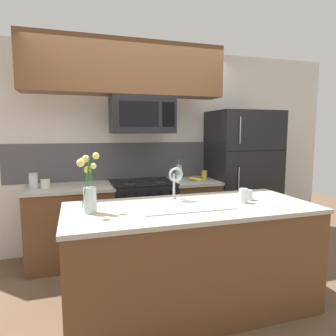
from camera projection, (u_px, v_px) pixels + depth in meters
ground_plane at (163, 289)px, 2.93m from camera, size 10.00×10.00×0.00m
rear_partition at (158, 149)px, 4.08m from camera, size 5.20×0.10×2.60m
splash_band at (137, 161)px, 3.96m from camera, size 3.23×0.01×0.48m
back_counter_left at (71, 225)px, 3.48m from camera, size 0.98×0.65×0.91m
back_counter_right at (193, 214)px, 3.93m from camera, size 0.61×0.65×0.91m
stove_range at (143, 218)px, 3.73m from camera, size 0.76×0.64×0.93m
microwave at (142, 115)px, 3.56m from camera, size 0.74×0.40×0.44m
upper_cabinet_band at (126, 68)px, 3.41m from camera, size 2.28×0.34×0.60m
refrigerator at (241, 178)px, 4.11m from camera, size 0.87×0.74×1.80m
storage_jar_tall at (34, 181)px, 3.31m from camera, size 0.09×0.09×0.17m
storage_jar_medium at (45, 183)px, 3.32m from camera, size 0.10×0.10×0.12m
banana_bunch at (196, 179)px, 3.82m from camera, size 0.19×0.13×0.08m
french_press at (179, 172)px, 3.87m from camera, size 0.09×0.09×0.27m
coffee_tin at (204, 175)px, 3.97m from camera, size 0.08×0.08×0.11m
island_counter at (191, 257)px, 2.59m from camera, size 2.11×0.92×0.91m
kitchen_sink at (184, 214)px, 2.52m from camera, size 0.76×0.44×0.16m
sink_faucet at (176, 179)px, 2.70m from camera, size 0.14×0.14×0.31m
drinking_glass at (243, 196)px, 2.63m from camera, size 0.08×0.08×0.13m
spare_glass at (249, 195)px, 2.74m from camera, size 0.06×0.06×0.09m
flower_vase at (89, 192)px, 2.29m from camera, size 0.17×0.18×0.46m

